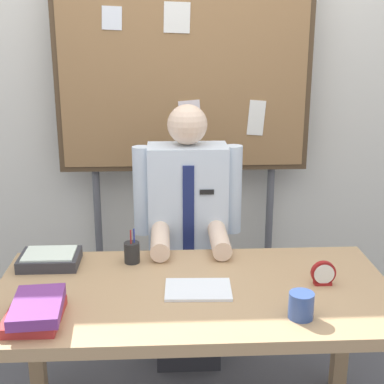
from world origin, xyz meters
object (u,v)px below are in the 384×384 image
Objects in this scene: bulletin_board at (184,73)px; open_notebook at (198,290)px; pen_holder at (132,252)px; paper_tray at (50,259)px; desk_clock at (323,274)px; book_stack at (36,311)px; person at (188,248)px; desk at (194,308)px; coffee_mug at (301,305)px.

bulletin_board reaches higher than open_notebook.
paper_tray is (-0.36, -0.01, -0.02)m from pen_holder.
pen_holder is at bearing 161.83° from desk_clock.
desk_clock is at bearing -18.17° from pen_holder.
book_stack is 0.59m from pen_holder.
paper_tray is at bearing -126.79° from bulletin_board.
pen_holder is at bearing 133.63° from open_notebook.
person is at bearing -90.01° from bulletin_board.
person is 0.75m from paper_tray.
open_notebook is (0.60, 0.20, -0.03)m from book_stack.
bulletin_board reaches higher than desk_clock.
desk is at bearing -178.66° from desk_clock.
desk_clock is 0.30m from coffee_mug.
bulletin_board is 8.22× the size of paper_tray.
coffee_mug reaches higher than book_stack.
person reaches higher than open_notebook.
book_stack is 0.63m from open_notebook.
pen_holder is (-0.27, -0.84, -0.73)m from bulletin_board.
bulletin_board is at bearing 72.31° from pen_holder.
book_stack reaches higher than paper_tray.
open_notebook is 1.66× the size of pen_holder.
bulletin_board is 21.74× the size of coffee_mug.
person is 1.06m from book_stack.
bulletin_board reaches higher than desk.
desk_clock is at bearing 1.34° from desk.
desk is 0.69m from paper_tray.
person reaches higher than desk.
bulletin_board is 1.58m from coffee_mug.
desk is 6.24× the size of paper_tray.
bulletin_board is 1.29m from paper_tray.
desk_clock is (0.53, -1.10, -0.73)m from bulletin_board.
coffee_mug is at bearing -33.57° from desk.
open_notebook is at bearing -46.37° from pen_holder.
desk is at bearing 146.43° from coffee_mug.
person reaches higher than book_stack.
desk is 10.13× the size of pen_holder.
bulletin_board is 13.36× the size of pen_holder.
person is 8.80× the size of pen_holder.
desk is at bearing -45.79° from pen_holder.
paper_tray is at bearing -148.61° from person.
desk_clock is 1.04× the size of coffee_mug.
desk_clock is at bearing -12.30° from paper_tray.
desk is at bearing -90.00° from person.
desk_clock is (1.11, 0.24, 0.01)m from book_stack.
desk_clock reaches higher than desk.
pen_holder reaches higher than desk.
book_stack is 2.80× the size of desk_clock.
person is 0.68m from open_notebook.
pen_holder is at bearing -125.27° from person.
desk is 1.41m from bulletin_board.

